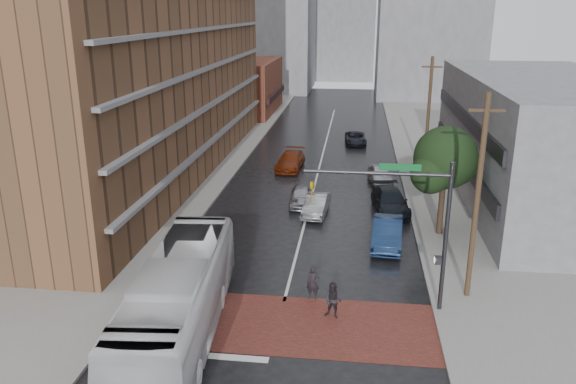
% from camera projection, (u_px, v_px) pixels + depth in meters
% --- Properties ---
extents(ground, '(160.00, 160.00, 0.00)m').
position_uv_depth(ground, '(277.00, 330.00, 24.67)').
color(ground, black).
rests_on(ground, ground).
extents(crosswalk, '(14.00, 5.00, 0.02)m').
position_uv_depth(crosswalk, '(278.00, 323.00, 25.14)').
color(crosswalk, maroon).
rests_on(crosswalk, ground).
extents(sidewalk_west, '(9.00, 90.00, 0.15)m').
position_uv_depth(sidewalk_west, '(188.00, 168.00, 49.58)').
color(sidewalk_west, gray).
rests_on(sidewalk_west, ground).
extents(sidewalk_east, '(9.00, 90.00, 0.15)m').
position_uv_depth(sidewalk_east, '(455.00, 177.00, 46.91)').
color(sidewalk_east, gray).
rests_on(sidewalk_east, ground).
extents(apartment_block, '(10.00, 44.00, 28.00)m').
position_uv_depth(apartment_block, '(144.00, 2.00, 44.63)').
color(apartment_block, brown).
rests_on(apartment_block, ground).
extents(storefront_west, '(8.00, 16.00, 7.00)m').
position_uv_depth(storefront_west, '(245.00, 87.00, 75.96)').
color(storefront_west, brown).
rests_on(storefront_west, ground).
extents(building_east, '(11.00, 26.00, 9.00)m').
position_uv_depth(building_east, '(543.00, 140.00, 40.24)').
color(building_east, gray).
rests_on(building_east, ground).
extents(distant_tower_center, '(12.00, 10.00, 24.00)m').
position_uv_depth(distant_tower_center, '(344.00, 17.00, 110.64)').
color(distant_tower_center, gray).
rests_on(distant_tower_center, ground).
extents(street_tree, '(4.20, 4.10, 6.90)m').
position_uv_depth(street_tree, '(445.00, 162.00, 33.58)').
color(street_tree, '#332319').
rests_on(street_tree, ground).
extents(signal_mast, '(6.50, 0.30, 7.20)m').
position_uv_depth(signal_mast, '(414.00, 215.00, 24.89)').
color(signal_mast, '#2D2D33').
rests_on(signal_mast, ground).
extents(utility_pole_near, '(1.60, 0.26, 10.00)m').
position_uv_depth(utility_pole_near, '(477.00, 198.00, 25.83)').
color(utility_pole_near, '#473321').
rests_on(utility_pole_near, ground).
extents(utility_pole_far, '(1.60, 0.26, 10.00)m').
position_uv_depth(utility_pole_far, '(428.00, 119.00, 44.71)').
color(utility_pole_far, '#473321').
rests_on(utility_pole_far, ground).
extents(transit_bus, '(4.04, 12.94, 3.55)m').
position_uv_depth(transit_bus, '(179.00, 299.00, 23.65)').
color(transit_bus, silver).
rests_on(transit_bus, ground).
extents(pedestrian_a, '(0.66, 0.47, 1.71)m').
position_uv_depth(pedestrian_a, '(313.00, 283.00, 27.08)').
color(pedestrian_a, black).
rests_on(pedestrian_a, ground).
extents(pedestrian_b, '(0.99, 0.88, 1.71)m').
position_uv_depth(pedestrian_b, '(333.00, 301.00, 25.41)').
color(pedestrian_b, black).
rests_on(pedestrian_b, ground).
extents(car_travel_a, '(1.72, 3.90, 1.31)m').
position_uv_depth(car_travel_a, '(301.00, 196.00, 40.32)').
color(car_travel_a, '#9A9CA1').
rests_on(car_travel_a, ground).
extents(car_travel_b, '(1.78, 4.22, 1.36)m').
position_uv_depth(car_travel_b, '(316.00, 205.00, 38.38)').
color(car_travel_b, '#B0B3B8').
rests_on(car_travel_b, ground).
extents(car_travel_c, '(2.43, 5.26, 1.49)m').
position_uv_depth(car_travel_c, '(290.00, 161.00, 49.46)').
color(car_travel_c, '#67220B').
rests_on(car_travel_c, ground).
extents(suv_travel, '(2.39, 4.66, 1.26)m').
position_uv_depth(suv_travel, '(356.00, 138.00, 58.59)').
color(suv_travel, black).
rests_on(suv_travel, ground).
extents(car_parked_near, '(2.06, 5.02, 1.62)m').
position_uv_depth(car_parked_near, '(387.00, 233.00, 33.25)').
color(car_parked_near, '#16294E').
rests_on(car_parked_near, ground).
extents(car_parked_mid, '(2.81, 5.57, 1.55)m').
position_uv_depth(car_parked_mid, '(390.00, 201.00, 38.87)').
color(car_parked_mid, black).
rests_on(car_parked_mid, ground).
extents(car_parked_far, '(2.19, 4.43, 1.45)m').
position_uv_depth(car_parked_far, '(380.00, 174.00, 45.40)').
color(car_parked_far, '#B0B4B9').
rests_on(car_parked_far, ground).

